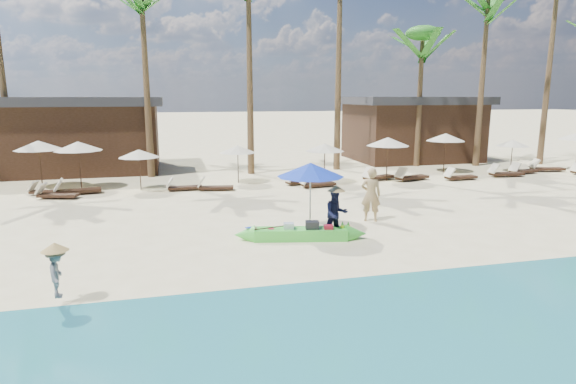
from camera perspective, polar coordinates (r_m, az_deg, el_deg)
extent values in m
plane|color=#FFF1BC|center=(13.80, -3.33, -7.15)|extent=(240.00, 240.00, 0.00)
cube|color=tan|center=(9.32, 2.67, -16.67)|extent=(240.00, 4.50, 0.01)
cube|color=#4ADD43|center=(14.91, 1.49, -5.03)|extent=(2.93, 1.18, 0.34)
cube|color=white|center=(14.91, 1.49, -4.96)|extent=(2.50, 0.94, 0.15)
cube|color=#262628|center=(14.87, 2.89, -4.07)|extent=(0.46, 0.39, 0.32)
cube|color=silver|center=(14.88, 0.09, -4.18)|extent=(0.37, 0.33, 0.25)
cube|color=red|center=(14.89, 4.81, -4.31)|extent=(0.31, 0.28, 0.20)
cylinder|color=red|center=(14.89, -2.00, -4.51)|extent=(0.20, 0.20, 0.08)
cylinder|color=#262628|center=(14.81, -2.88, -4.63)|extent=(0.18, 0.18, 0.07)
sphere|color=tan|center=(14.85, -3.93, -4.42)|extent=(0.16, 0.16, 0.16)
cylinder|color=yellow|center=(15.07, 6.47, -4.23)|extent=(0.13, 0.13, 0.16)
cylinder|color=yellow|center=(15.09, 7.15, -4.22)|extent=(0.13, 0.13, 0.16)
imported|color=tan|center=(17.16, 9.80, -0.31)|extent=(0.81, 0.68, 1.91)
imported|color=#15193A|center=(14.99, 5.70, -2.58)|extent=(0.77, 0.60, 1.56)
imported|color=gray|center=(11.36, -25.68, -8.60)|extent=(0.48, 0.74, 1.08)
cylinder|color=#99999E|center=(15.37, 2.65, -0.90)|extent=(0.05, 0.05, 2.24)
cone|color=#1435C2|center=(15.19, 2.68, 2.66)|extent=(2.14, 2.14, 0.44)
cylinder|color=#382116|center=(25.92, -27.29, 2.85)|extent=(0.06, 0.06, 2.22)
cone|color=beige|center=(25.82, -27.48, 4.94)|extent=(2.22, 2.22, 0.44)
cube|color=#382116|center=(24.05, -26.52, 0.00)|extent=(1.63, 0.92, 0.11)
cube|color=beige|center=(24.35, -27.99, 0.64)|extent=(0.48, 0.58, 0.45)
cylinder|color=#382116|center=(24.91, -23.45, 2.85)|extent=(0.05, 0.05, 2.19)
cone|color=beige|center=(24.80, -23.62, 5.01)|extent=(2.19, 2.19, 0.44)
cube|color=#382116|center=(23.02, -25.57, -0.36)|extent=(1.75, 0.97, 0.12)
cube|color=beige|center=(23.31, -27.25, 0.37)|extent=(0.51, 0.62, 0.49)
cube|color=#382116|center=(23.63, -23.52, 0.14)|extent=(1.94, 0.89, 0.13)
cube|color=beige|center=(23.60, -25.59, 0.77)|extent=(0.51, 0.66, 0.55)
cylinder|color=#382116|center=(23.51, -17.14, 2.44)|extent=(0.05, 0.05, 1.87)
cone|color=beige|center=(23.40, -17.26, 4.38)|extent=(1.87, 1.87, 0.37)
cube|color=#382116|center=(23.08, -12.10, 0.52)|extent=(1.60, 0.58, 0.11)
cube|color=beige|center=(22.99, -13.86, 1.11)|extent=(0.38, 0.53, 0.46)
cylinder|color=#382116|center=(24.56, -5.94, 3.22)|extent=(0.05, 0.05, 1.85)
cone|color=beige|center=(24.46, -5.98, 5.07)|extent=(1.85, 1.85, 0.37)
cube|color=#382116|center=(22.83, -8.49, 0.54)|extent=(1.64, 0.76, 0.11)
cube|color=beige|center=(22.84, -10.25, 1.19)|extent=(0.43, 0.56, 0.46)
cube|color=#382116|center=(24.14, 1.63, 1.25)|extent=(1.70, 0.97, 0.11)
cube|color=beige|center=(23.72, 0.18, 1.78)|extent=(0.50, 0.61, 0.47)
cylinder|color=#382116|center=(24.37, 4.35, 3.32)|extent=(0.05, 0.05, 1.97)
cone|color=beige|center=(24.27, 4.38, 5.30)|extent=(1.97, 1.97, 0.39)
cube|color=#382116|center=(23.41, 3.65, 0.92)|extent=(1.71, 0.74, 0.12)
cube|color=beige|center=(23.07, 2.01, 1.52)|extent=(0.43, 0.58, 0.48)
cube|color=#382116|center=(25.77, 10.75, 1.74)|extent=(1.88, 1.15, 0.13)
cube|color=beige|center=(25.18, 9.49, 2.29)|extent=(0.57, 0.68, 0.52)
cylinder|color=#382116|center=(25.49, 11.66, 3.75)|extent=(0.06, 0.06, 2.21)
cone|color=beige|center=(25.38, 11.75, 5.88)|extent=(2.21, 2.21, 0.44)
cube|color=#382116|center=(26.09, 14.53, 1.70)|extent=(1.93, 1.04, 0.13)
cube|color=beige|center=(25.49, 13.24, 2.28)|extent=(0.55, 0.68, 0.54)
cylinder|color=#382116|center=(29.24, 18.06, 4.36)|extent=(0.05, 0.05, 2.19)
cone|color=beige|center=(29.15, 18.17, 6.19)|extent=(2.19, 2.19, 0.44)
cube|color=#382116|center=(26.98, 19.82, 1.67)|extent=(1.73, 0.67, 0.12)
cube|color=beige|center=(26.48, 18.58, 2.24)|extent=(0.42, 0.58, 0.50)
cube|color=#382116|center=(29.01, 24.49, 1.97)|extent=(1.86, 0.75, 0.13)
cube|color=beige|center=(28.53, 23.19, 2.59)|extent=(0.46, 0.62, 0.53)
cylinder|color=#382116|center=(30.68, 24.97, 3.82)|extent=(0.05, 0.05, 1.83)
cone|color=beige|center=(30.60, 25.09, 5.28)|extent=(1.83, 1.83, 0.37)
cube|color=#382116|center=(30.46, 26.16, 2.22)|extent=(1.80, 0.88, 0.12)
cube|color=beige|center=(29.83, 25.29, 2.72)|extent=(0.49, 0.62, 0.50)
cube|color=#382116|center=(32.05, 28.40, 2.43)|extent=(1.94, 0.96, 0.13)
cube|color=beige|center=(31.59, 27.18, 3.04)|extent=(0.53, 0.67, 0.54)
cube|color=beige|center=(31.52, 30.92, 2.55)|extent=(0.41, 0.55, 0.48)
cone|color=brown|center=(29.10, -30.81, 11.90)|extent=(0.40, 0.40, 10.89)
cone|color=brown|center=(27.17, -16.45, 12.30)|extent=(0.40, 0.40, 10.08)
cone|color=brown|center=(27.29, -4.57, 13.95)|extent=(0.40, 0.40, 11.26)
cone|color=brown|center=(29.06, 6.04, 15.65)|extent=(0.40, 0.40, 13.16)
cone|color=brown|center=(31.34, 15.30, 10.34)|extent=(0.40, 0.40, 8.07)
ellipsoid|color=#27691A|center=(31.56, 15.70, 17.68)|extent=(2.08, 2.08, 0.88)
cone|color=brown|center=(32.64, 22.02, 12.21)|extent=(0.40, 0.40, 10.64)
cone|color=brown|center=(35.21, 28.56, 12.88)|extent=(0.40, 0.40, 12.26)
cube|color=#382116|center=(30.98, -24.54, 5.76)|extent=(10.00, 6.00, 3.80)
cube|color=#2D2D33|center=(30.88, -24.87, 9.72)|extent=(10.80, 6.60, 0.50)
cube|color=#382116|center=(34.60, 14.40, 6.90)|extent=(8.00, 6.00, 3.80)
cube|color=#2D2D33|center=(34.51, 14.58, 10.46)|extent=(8.80, 6.60, 0.50)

